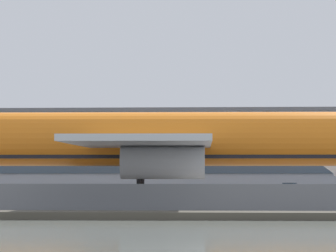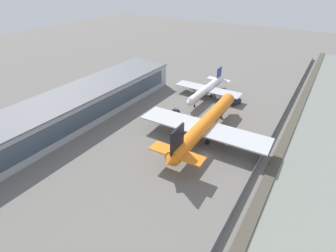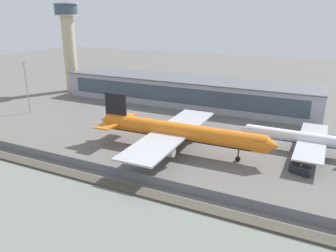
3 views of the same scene
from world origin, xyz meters
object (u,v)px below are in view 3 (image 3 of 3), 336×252
at_px(passenger_jet_white, 308,139).
at_px(cargo_jet_orange, 177,132).
at_px(baggage_tug, 235,134).
at_px(control_tower, 69,39).
at_px(ops_van, 301,169).
at_px(apron_light_mast_apron_west, 26,84).

bearing_deg(passenger_jet_white, cargo_jet_orange, -156.45).
relative_size(baggage_tug, control_tower, 0.08).
distance_m(cargo_jet_orange, ops_van, 33.89).
distance_m(baggage_tug, ops_van, 28.59).
bearing_deg(control_tower, baggage_tug, -17.76).
relative_size(ops_van, apron_light_mast_apron_west, 0.28).
distance_m(ops_van, control_tower, 127.80).
relative_size(passenger_jet_white, control_tower, 0.83).
bearing_deg(ops_van, cargo_jet_orange, 179.76).
bearing_deg(ops_van, baggage_tug, 138.65).
bearing_deg(cargo_jet_orange, ops_van, -0.24).
xyz_separation_m(cargo_jet_orange, ops_van, (33.59, -0.14, -4.48)).
bearing_deg(cargo_jet_orange, control_tower, 149.17).
height_order(passenger_jet_white, ops_van, passenger_jet_white).
xyz_separation_m(cargo_jet_orange, baggage_tug, (12.13, 18.75, -4.95)).
distance_m(cargo_jet_orange, baggage_tug, 22.87).
relative_size(baggage_tug, apron_light_mast_apron_west, 0.18).
distance_m(cargo_jet_orange, apron_light_mast_apron_west, 70.58).
xyz_separation_m(control_tower, apron_light_mast_apron_west, (12.18, -39.19, -14.39)).
xyz_separation_m(cargo_jet_orange, control_tower, (-81.86, 48.85, 20.06)).
relative_size(cargo_jet_orange, passenger_jet_white, 1.44).
distance_m(cargo_jet_orange, passenger_jet_white, 36.84).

